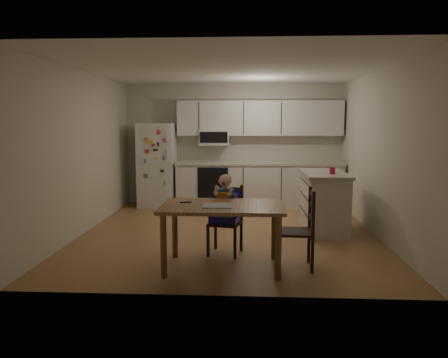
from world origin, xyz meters
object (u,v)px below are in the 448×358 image
at_px(refrigerator, 157,165).
at_px(kitchen_island, 324,202).
at_px(chair_side, 303,224).
at_px(dining_table, 222,213).
at_px(red_cup, 332,171).
at_px(chair_booster, 226,206).

xyz_separation_m(refrigerator, kitchen_island, (3.06, -1.92, -0.38)).
bearing_deg(chair_side, dining_table, -85.26).
bearing_deg(red_cup, chair_side, -111.24).
bearing_deg(kitchen_island, red_cup, -67.89).
bearing_deg(kitchen_island, refrigerator, 147.93).
distance_m(refrigerator, chair_booster, 3.56).
bearing_deg(chair_side, red_cup, 160.66).
distance_m(refrigerator, dining_table, 4.11).
distance_m(kitchen_island, chair_booster, 1.97).
bearing_deg(red_cup, refrigerator, 146.03).
height_order(kitchen_island, dining_table, kitchen_island).
height_order(red_cup, dining_table, red_cup).
height_order(kitchen_island, chair_side, chair_side).
bearing_deg(chair_booster, dining_table, -79.03).
relative_size(refrigerator, dining_table, 1.20).
bearing_deg(refrigerator, red_cup, -33.97).
bearing_deg(dining_table, chair_side, 2.84).
relative_size(chair_booster, chair_side, 1.11).
height_order(refrigerator, dining_table, refrigerator).
xyz_separation_m(kitchen_island, chair_booster, (-1.49, -1.28, 0.16)).
distance_m(dining_table, chair_booster, 0.61).
distance_m(red_cup, chair_booster, 1.94).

